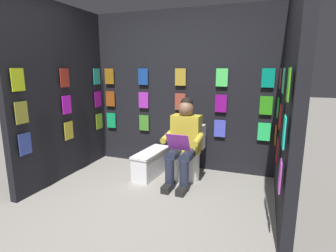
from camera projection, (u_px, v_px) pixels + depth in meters
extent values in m
plane|color=gray|center=(124.00, 228.00, 2.69)|extent=(30.00, 30.00, 0.00)
cube|color=black|center=(182.00, 91.00, 4.21)|extent=(3.00, 0.10, 2.45)
cube|color=#139F5A|center=(111.00, 120.00, 4.67)|extent=(0.17, 0.01, 0.26)
cube|color=#448D2D|center=(144.00, 123.00, 4.46)|extent=(0.17, 0.01, 0.26)
cube|color=teal|center=(180.00, 126.00, 4.24)|extent=(0.17, 0.01, 0.26)
cube|color=#4B55E3|center=(220.00, 129.00, 4.03)|extent=(0.17, 0.01, 0.26)
cube|color=#2BE16A|center=(264.00, 132.00, 3.82)|extent=(0.17, 0.01, 0.26)
cube|color=#8F4013|center=(110.00, 99.00, 4.59)|extent=(0.17, 0.01, 0.26)
cube|color=purple|center=(144.00, 100.00, 4.38)|extent=(0.17, 0.01, 0.26)
cube|color=#9E402E|center=(180.00, 102.00, 4.17)|extent=(0.17, 0.01, 0.26)
cube|color=#860F8C|center=(221.00, 104.00, 3.95)|extent=(0.17, 0.01, 0.26)
cube|color=#319919|center=(266.00, 105.00, 3.74)|extent=(0.17, 0.01, 0.26)
cube|color=#905B14|center=(109.00, 76.00, 4.51)|extent=(0.17, 0.01, 0.26)
cube|color=#174197|center=(143.00, 77.00, 4.30)|extent=(0.17, 0.01, 0.26)
cube|color=#B18F2A|center=(180.00, 77.00, 4.09)|extent=(0.17, 0.01, 0.26)
cube|color=#4EE762|center=(222.00, 77.00, 3.87)|extent=(0.17, 0.01, 0.26)
cube|color=#078F76|center=(268.00, 78.00, 3.66)|extent=(0.17, 0.01, 0.26)
cube|color=black|center=(290.00, 102.00, 2.80)|extent=(0.10, 1.88, 2.45)
cube|color=#CA620A|center=(275.00, 135.00, 3.64)|extent=(0.01, 0.17, 0.26)
cube|color=maroon|center=(277.00, 151.00, 2.94)|extent=(0.01, 0.17, 0.26)
cube|color=#D847DC|center=(280.00, 176.00, 2.24)|extent=(0.01, 0.17, 0.26)
cube|color=#1BEE46|center=(278.00, 107.00, 3.56)|extent=(0.01, 0.17, 0.26)
cube|color=red|center=(280.00, 117.00, 2.86)|extent=(0.01, 0.17, 0.26)
cube|color=#1AEEC4|center=(284.00, 132.00, 2.16)|extent=(0.01, 0.17, 0.26)
cube|color=#982D3E|center=(280.00, 78.00, 3.48)|extent=(0.01, 0.17, 0.26)
cube|color=#3FD888|center=(283.00, 81.00, 2.78)|extent=(0.01, 0.17, 0.26)
cube|color=green|center=(288.00, 85.00, 2.08)|extent=(0.01, 0.17, 0.26)
cube|color=black|center=(61.00, 94.00, 3.81)|extent=(0.10, 1.88, 2.45)
cube|color=#3247A4|center=(25.00, 144.00, 3.19)|extent=(0.01, 0.17, 0.26)
cube|color=gold|center=(69.00, 131.00, 3.89)|extent=(0.01, 0.17, 0.26)
cube|color=olive|center=(99.00, 121.00, 4.59)|extent=(0.01, 0.17, 0.26)
cube|color=olive|center=(22.00, 113.00, 3.11)|extent=(0.01, 0.17, 0.26)
cube|color=#D41EDE|center=(67.00, 105.00, 3.81)|extent=(0.01, 0.17, 0.26)
cube|color=purple|center=(98.00, 99.00, 4.51)|extent=(0.01, 0.17, 0.26)
cube|color=#BFDA1E|center=(18.00, 80.00, 3.03)|extent=(0.01, 0.17, 0.26)
cube|color=#A42B1F|center=(65.00, 78.00, 3.73)|extent=(0.01, 0.17, 0.26)
cube|color=teal|center=(97.00, 76.00, 4.43)|extent=(0.01, 0.17, 0.26)
cylinder|color=white|center=(186.00, 165.00, 3.87)|extent=(0.38, 0.38, 0.40)
cylinder|color=white|center=(187.00, 151.00, 3.83)|extent=(0.41, 0.41, 0.02)
cube|color=white|center=(192.00, 136.00, 4.03)|extent=(0.38, 0.19, 0.36)
cylinder|color=white|center=(190.00, 137.00, 3.95)|extent=(0.39, 0.08, 0.39)
cube|color=gold|center=(186.00, 133.00, 3.74)|extent=(0.41, 0.23, 0.52)
sphere|color=brown|center=(186.00, 109.00, 3.64)|extent=(0.21, 0.21, 0.21)
sphere|color=black|center=(187.00, 103.00, 3.65)|extent=(0.17, 0.17, 0.17)
cylinder|color=#23283D|center=(188.00, 155.00, 3.57)|extent=(0.16, 0.40, 0.15)
cylinder|color=#23283D|center=(174.00, 153.00, 3.65)|extent=(0.16, 0.40, 0.15)
cylinder|color=#23283D|center=(184.00, 176.00, 3.46)|extent=(0.12, 0.12, 0.42)
cylinder|color=#23283D|center=(170.00, 174.00, 3.53)|extent=(0.12, 0.12, 0.42)
cube|color=black|center=(182.00, 190.00, 3.44)|extent=(0.12, 0.26, 0.09)
cube|color=black|center=(168.00, 187.00, 3.51)|extent=(0.12, 0.26, 0.09)
cylinder|color=gold|center=(198.00, 140.00, 3.50)|extent=(0.09, 0.31, 0.13)
cylinder|color=gold|center=(167.00, 137.00, 3.66)|extent=(0.09, 0.31, 0.13)
cube|color=purple|center=(178.00, 142.00, 3.44)|extent=(0.30, 0.14, 0.23)
cube|color=silver|center=(151.00, 164.00, 4.01)|extent=(0.32, 0.75, 0.34)
cube|color=white|center=(151.00, 152.00, 3.97)|extent=(0.34, 0.78, 0.03)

